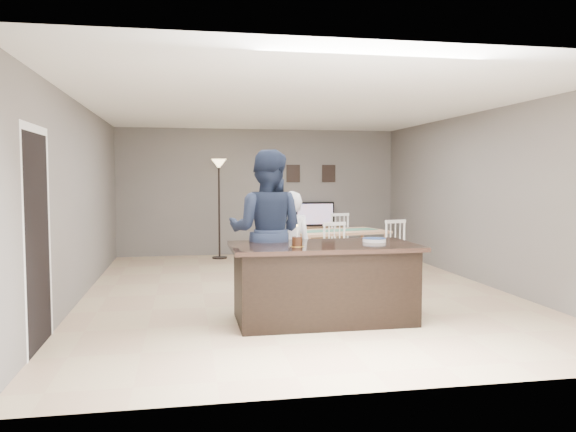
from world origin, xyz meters
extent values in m
plane|color=tan|center=(0.00, 0.00, 0.00)|extent=(8.00, 8.00, 0.00)
plane|color=slate|center=(0.00, 4.00, 1.35)|extent=(6.00, 0.00, 6.00)
plane|color=slate|center=(0.00, -4.00, 1.35)|extent=(6.00, 0.00, 6.00)
plane|color=slate|center=(-3.00, 0.00, 1.35)|extent=(0.00, 8.00, 8.00)
plane|color=slate|center=(3.00, 0.00, 1.35)|extent=(0.00, 8.00, 8.00)
plane|color=white|center=(0.00, 0.00, 2.70)|extent=(8.00, 8.00, 0.00)
cube|color=black|center=(0.00, -1.80, 0.42)|extent=(2.00, 1.00, 0.85)
cube|color=black|center=(0.00, -1.80, 0.88)|extent=(2.15, 1.10, 0.05)
cube|color=brown|center=(1.20, 3.77, 0.30)|extent=(1.20, 0.40, 0.60)
imported|color=black|center=(1.20, 3.84, 0.86)|extent=(0.91, 0.12, 0.53)
plane|color=#DF5718|center=(1.20, 3.76, 0.87)|extent=(0.78, 0.00, 0.78)
cube|color=black|center=(0.75, 3.98, 1.75)|extent=(0.30, 0.02, 0.38)
cube|color=black|center=(1.55, 3.98, 1.75)|extent=(0.30, 0.02, 0.38)
plane|color=black|center=(-2.99, -2.30, 1.05)|extent=(0.00, 2.10, 2.10)
plane|color=white|center=(-2.99, -2.30, 2.14)|extent=(0.00, 1.02, 1.02)
imported|color=silver|center=(-0.26, -1.10, 0.75)|extent=(0.58, 0.41, 1.50)
imported|color=#192239|center=(-0.59, -1.25, 1.00)|extent=(1.17, 1.04, 2.01)
cylinder|color=gold|center=(-0.35, -1.96, 0.90)|extent=(0.16, 0.16, 0.00)
cylinder|color=#351B0E|center=(-0.35, -1.96, 0.96)|extent=(0.12, 0.12, 0.11)
cylinder|color=white|center=(-0.35, -1.96, 1.07)|extent=(0.02, 0.02, 0.12)
sphere|color=#FFBF4C|center=(-0.35, -1.96, 1.14)|extent=(0.02, 0.02, 0.02)
cylinder|color=white|center=(0.65, -1.69, 0.91)|extent=(0.28, 0.28, 0.01)
cylinder|color=white|center=(0.65, -1.69, 0.92)|extent=(0.28, 0.28, 0.01)
cylinder|color=white|center=(0.65, -1.69, 0.93)|extent=(0.28, 0.28, 0.01)
cylinder|color=#2D4989|center=(0.65, -1.69, 0.94)|extent=(0.28, 0.28, 0.00)
cube|color=tan|center=(0.98, 1.15, 0.74)|extent=(1.80, 1.28, 0.04)
cylinder|color=tan|center=(0.36, 0.60, 0.36)|extent=(0.06, 0.06, 0.72)
cylinder|color=tan|center=(1.59, 1.69, 0.36)|extent=(0.06, 0.06, 0.72)
cube|color=#447B5E|center=(0.98, 1.15, 0.77)|extent=(1.46, 0.69, 0.01)
cube|color=white|center=(0.61, 0.32, 0.46)|extent=(0.51, 0.50, 0.04)
cylinder|color=white|center=(0.48, 0.12, 0.22)|extent=(0.03, 0.03, 0.44)
cylinder|color=white|center=(0.73, 0.52, 0.22)|extent=(0.03, 0.03, 0.44)
cube|color=white|center=(0.65, 0.14, 0.96)|extent=(0.38, 0.12, 0.05)
cube|color=white|center=(1.69, 0.59, 0.46)|extent=(0.51, 0.50, 0.04)
cylinder|color=white|center=(1.56, 0.39, 0.22)|extent=(0.03, 0.03, 0.44)
cylinder|color=white|center=(1.82, 0.79, 0.22)|extent=(0.03, 0.03, 0.44)
cube|color=white|center=(1.73, 0.42, 0.96)|extent=(0.38, 0.12, 0.05)
cube|color=white|center=(0.26, 1.70, 0.46)|extent=(0.51, 0.50, 0.04)
cylinder|color=white|center=(0.39, 1.90, 0.22)|extent=(0.03, 0.03, 0.44)
cylinder|color=white|center=(0.13, 1.50, 0.22)|extent=(0.03, 0.03, 0.44)
cube|color=white|center=(0.22, 1.88, 0.96)|extent=(0.38, 0.12, 0.05)
cube|color=white|center=(1.34, 1.97, 0.46)|extent=(0.51, 0.50, 0.04)
cylinder|color=white|center=(1.47, 2.17, 0.22)|extent=(0.03, 0.03, 0.44)
cylinder|color=white|center=(1.22, 1.77, 0.22)|extent=(0.03, 0.03, 0.44)
cube|color=white|center=(1.30, 2.15, 0.96)|extent=(0.38, 0.12, 0.05)
cylinder|color=black|center=(-0.89, 3.46, 0.02)|extent=(0.31, 0.31, 0.03)
cylinder|color=black|center=(-0.89, 3.46, 0.96)|extent=(0.04, 0.04, 1.88)
cone|color=#F8D188|center=(-0.89, 3.46, 1.94)|extent=(0.31, 0.31, 0.20)
camera|label=1|loc=(-1.57, -8.07, 1.68)|focal=35.00mm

